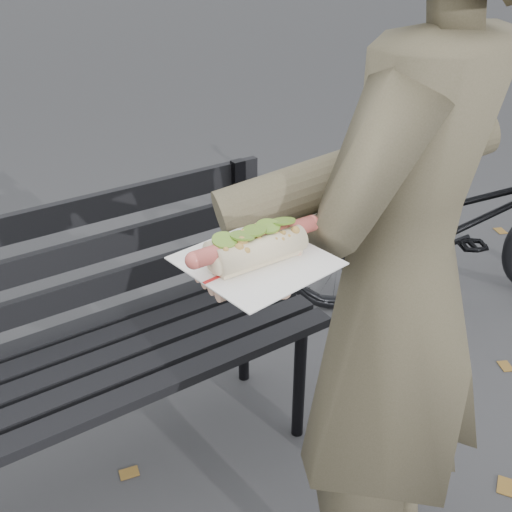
% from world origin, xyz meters
% --- Properties ---
extents(park_bench, '(1.50, 0.44, 0.88)m').
position_xyz_m(park_bench, '(-0.05, 0.80, 0.52)').
color(park_bench, black).
rests_on(park_bench, ground).
extents(bicycle, '(1.59, 1.13, 0.79)m').
position_xyz_m(bicycle, '(1.69, 0.85, 0.40)').
color(bicycle, black).
rests_on(bicycle, ground).
extents(person, '(0.74, 0.60, 1.75)m').
position_xyz_m(person, '(0.51, 0.10, 0.87)').
color(person, '#4B4632').
rests_on(person, ground).
extents(held_hotdog, '(0.63, 0.30, 0.20)m').
position_xyz_m(held_hotdog, '(0.30, 0.08, 1.16)').
color(held_hotdog, '#4B4632').
extents(fallen_leaves, '(4.86, 3.49, 0.00)m').
position_xyz_m(fallen_leaves, '(0.23, 0.46, 0.00)').
color(fallen_leaves, brown).
rests_on(fallen_leaves, ground).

